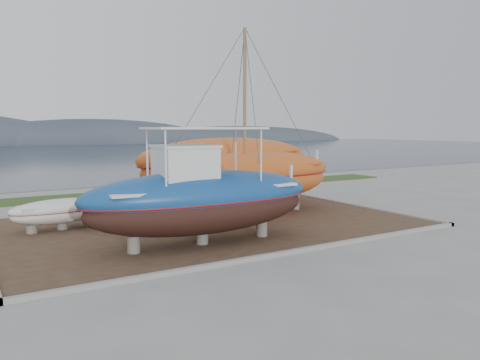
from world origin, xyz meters
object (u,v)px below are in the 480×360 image
white_dinghy (62,214)px  orange_sailboat (253,123)px  blue_caique (202,186)px  orange_bare_hull (228,172)px

white_dinghy → orange_sailboat: (8.92, -1.31, 3.92)m
blue_caique → orange_sailboat: size_ratio=0.95×
orange_sailboat → orange_bare_hull: bearing=78.9°
blue_caique → orange_bare_hull: size_ratio=0.81×
white_dinghy → orange_sailboat: orange_sailboat is taller
blue_caique → white_dinghy: (-4.01, 5.42, -1.55)m
blue_caique → orange_bare_hull: bearing=56.5°
blue_caique → orange_sailboat: 6.83m
blue_caique → white_dinghy: bearing=128.7°
blue_caique → white_dinghy: 6.92m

